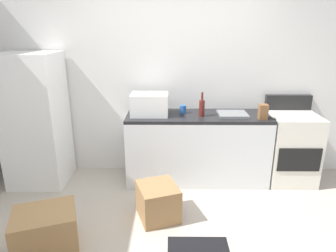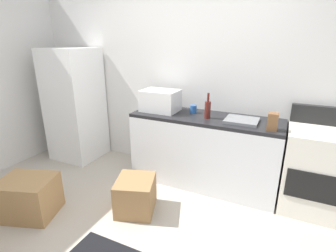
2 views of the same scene
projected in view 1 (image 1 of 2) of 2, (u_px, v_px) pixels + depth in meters
The scene contains 12 objects.
ground_plane at pixel (175, 237), 2.93m from camera, with size 6.00×6.00×0.00m, color #B2A899.
wall_back at pixel (174, 79), 3.99m from camera, with size 5.00×0.10×2.60m, color silver.
kitchen_counter at pixel (197, 148), 3.92m from camera, with size 1.80×0.60×0.90m.
refrigerator at pixel (35, 120), 3.77m from camera, with size 0.68×0.66×1.67m, color white.
stove_oven at pixel (290, 147), 3.91m from camera, with size 0.60×0.61×1.10m.
microwave at pixel (150, 104), 3.74m from camera, with size 0.46×0.34×0.27m, color white.
sink_basin at pixel (232, 114), 3.75m from camera, with size 0.36×0.32×0.03m, color slate.
wine_bottle at pixel (202, 107), 3.69m from camera, with size 0.07×0.07×0.30m.
coffee_mug at pixel (183, 109), 3.85m from camera, with size 0.08×0.08×0.10m, color #2659A5.
knife_block at pixel (263, 112), 3.58m from camera, with size 0.10×0.10×0.18m, color brown.
cardboard_box_large at pixel (46, 232), 2.67m from camera, with size 0.53×0.43×0.42m, color #A37A4C.
cardboard_box_medium at pixel (158, 202), 3.19m from camera, with size 0.39×0.43×0.37m, color olive.
Camera 1 is at (-0.05, -2.44, 1.95)m, focal length 32.06 mm.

